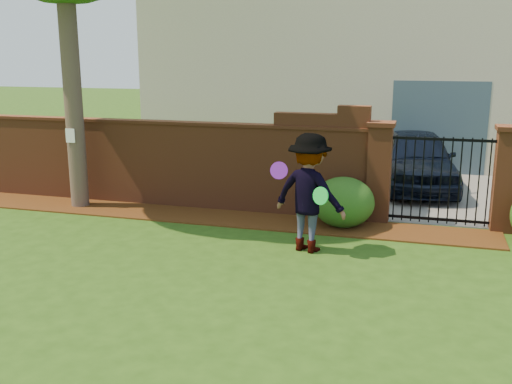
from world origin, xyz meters
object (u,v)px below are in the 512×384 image
(man, at_px, (308,193))
(frisbee_green, at_px, (321,196))
(frisbee_purple, at_px, (279,170))
(car, at_px, (417,161))

(man, bearing_deg, frisbee_green, 154.12)
(frisbee_purple, bearing_deg, man, 18.35)
(car, distance_m, frisbee_green, 5.33)
(car, relative_size, frisbee_green, 14.28)
(car, relative_size, man, 2.11)
(car, height_order, frisbee_purple, frisbee_purple)
(car, distance_m, frisbee_purple, 5.49)
(man, distance_m, frisbee_purple, 0.59)
(car, xyz_separation_m, man, (-1.59, -4.91, 0.27))
(man, xyz_separation_m, frisbee_purple, (-0.44, -0.14, 0.37))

